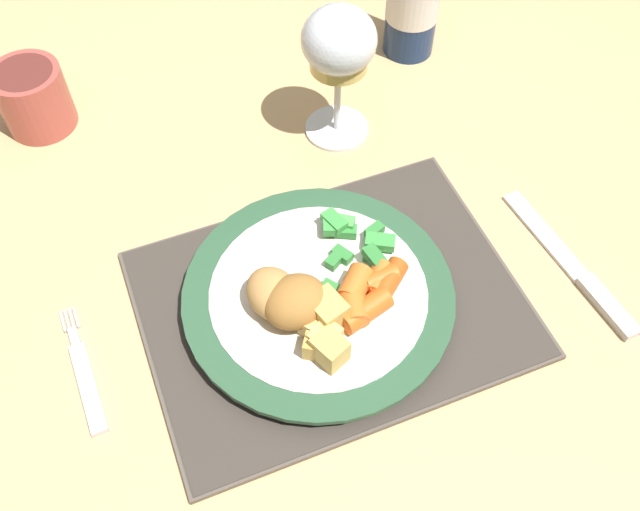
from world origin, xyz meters
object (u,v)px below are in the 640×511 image
(drinking_cup, at_px, (33,97))
(dinner_plate, at_px, (318,297))
(table_knife, at_px, (579,274))
(wine_glass, at_px, (339,47))
(fork, at_px, (85,378))
(dining_table, at_px, (253,180))

(drinking_cup, bearing_deg, dinner_plate, -59.80)
(table_knife, bearing_deg, wine_glass, 117.67)
(dinner_plate, xyz_separation_m, fork, (-0.21, 0.01, -0.01))
(fork, distance_m, table_knife, 0.46)
(wine_glass, bearing_deg, drinking_cup, 156.32)
(wine_glass, relative_size, drinking_cup, 2.04)
(fork, bearing_deg, dining_table, 46.30)
(fork, bearing_deg, dinner_plate, -1.86)
(fork, distance_m, drinking_cup, 0.33)
(fork, relative_size, wine_glass, 0.84)
(dinner_plate, relative_size, wine_glass, 1.59)
(dining_table, relative_size, fork, 9.79)
(dinner_plate, bearing_deg, dining_table, 87.26)
(dining_table, xyz_separation_m, table_knife, (0.23, -0.30, 0.09))
(fork, bearing_deg, table_knife, -8.26)
(dinner_plate, height_order, wine_glass, wine_glass)
(dining_table, height_order, dinner_plate, dinner_plate)
(dinner_plate, distance_m, fork, 0.21)
(table_knife, distance_m, drinking_cup, 0.59)
(dining_table, distance_m, wine_glass, 0.22)
(dining_table, xyz_separation_m, dinner_plate, (-0.01, -0.24, 0.10))
(wine_glass, bearing_deg, dining_table, 158.32)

